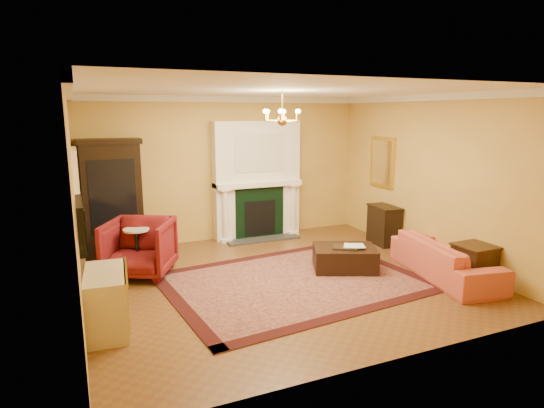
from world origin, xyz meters
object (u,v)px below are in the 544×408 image
wingback_armchair (139,245)px  pedestal_table (137,247)px  coral_sofa (446,252)px  console_table (384,226)px  end_table (474,265)px  china_cabinet (112,200)px  leather_ottoman (345,258)px  commode (107,301)px

wingback_armchair → pedestal_table: size_ratio=1.36×
coral_sofa → console_table: (0.27, 1.99, -0.04)m
coral_sofa → end_table: bearing=-142.0°
china_cabinet → leather_ottoman: 4.43m
coral_sofa → console_table: 2.01m
end_table → coral_sofa: bearing=117.4°
china_cabinet → console_table: size_ratio=2.74×
leather_ottoman → pedestal_table: bearing=-177.5°
console_table → leather_ottoman: bearing=-141.7°
wingback_armchair → china_cabinet: bearing=128.7°
wingback_armchair → leather_ottoman: (3.27, -1.14, -0.31)m
wingback_armchair → leather_ottoman: bearing=8.2°
china_cabinet → commode: (-0.37, -3.24, -0.67)m
console_table → leather_ottoman: size_ratio=0.74×
commode → console_table: (5.51, 1.75, 0.01)m
pedestal_table → end_table: (4.82, -2.65, -0.14)m
console_table → pedestal_table: bearing=-177.6°
commode → leather_ottoman: size_ratio=0.97×
pedestal_table → leather_ottoman: (3.29, -1.29, -0.23)m
coral_sofa → end_table: 0.47m
china_cabinet → coral_sofa: (4.88, -3.48, -0.63)m
china_cabinet → end_table: china_cabinet is taller
leather_ottoman → commode: bearing=-145.7°
console_table → coral_sofa: bearing=-92.3°
china_cabinet → end_table: (5.08, -3.88, -0.75)m
commode → end_table: 5.49m
pedestal_table → console_table: 4.89m
commode → coral_sofa: coral_sofa is taller
pedestal_table → leather_ottoman: 3.54m
coral_sofa → leather_ottoman: bearing=64.8°
pedestal_table → end_table: 5.50m
coral_sofa → china_cabinet: bearing=65.0°
commode → leather_ottoman: (3.91, 0.72, -0.17)m
wingback_armchair → coral_sofa: size_ratio=0.48×
wingback_armchair → pedestal_table: (-0.02, 0.15, -0.08)m
china_cabinet → end_table: bearing=-38.0°
end_table → console_table: console_table is taller
commode → pedestal_table: bearing=77.3°
leather_ottoman → coral_sofa: bearing=-11.9°
china_cabinet → leather_ottoman: size_ratio=2.01×
pedestal_table → coral_sofa: coral_sofa is taller
commode → leather_ottoman: commode is taller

